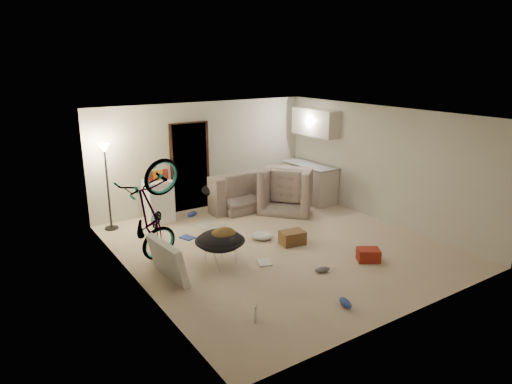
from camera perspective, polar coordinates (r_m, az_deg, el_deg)
floor at (r=8.82m, az=2.71°, el=-6.74°), size 5.50×6.00×0.02m
ceiling at (r=8.18m, az=2.95°, el=9.75°), size 5.50×6.00×0.02m
wall_back at (r=10.92m, az=-6.53°, el=4.61°), size 5.50×0.02×2.50m
wall_front at (r=6.35m, az=19.06°, el=-4.77°), size 5.50×0.02×2.50m
wall_left at (r=7.20m, az=-15.24°, el=-1.98°), size 0.02×6.00×2.50m
wall_right at (r=10.24m, az=15.44°, el=3.34°), size 0.02×6.00×2.50m
doorway at (r=10.76m, az=-8.29°, el=3.12°), size 0.85×0.10×2.04m
door_trim at (r=10.74m, az=-8.22°, el=3.09°), size 0.97×0.04×2.10m
floor_lamp at (r=9.75m, az=-18.24°, el=2.82°), size 0.28×0.28×1.81m
kitchen_counter at (r=11.59m, az=6.68°, el=1.17°), size 0.60×1.50×0.88m
counter_top at (r=11.48m, az=6.75°, el=3.38°), size 0.64×1.54×0.04m
kitchen_uppers at (r=11.38m, az=7.44°, el=8.62°), size 0.38×1.40×0.65m
sofa at (r=11.09m, az=-0.98°, el=-0.01°), size 2.27×0.91×0.66m
armchair at (r=10.87m, az=4.19°, el=-0.08°), size 1.56×1.57×0.77m
bicycle at (r=8.02m, az=-12.83°, el=-5.60°), size 2.03×1.14×1.11m
book_asset at (r=6.41m, az=-0.13°, el=-16.04°), size 0.30×0.30×0.02m
mini_fridge at (r=10.17m, az=-12.08°, el=-1.09°), size 0.57×0.57×0.93m
snack_box_0 at (r=9.97m, az=-13.16°, el=1.69°), size 0.10×0.07×0.30m
snack_box_1 at (r=10.01m, az=-12.52°, el=1.79°), size 0.11×0.08×0.30m
snack_box_2 at (r=10.05m, az=-11.88°, el=1.88°), size 0.11×0.08×0.30m
snack_box_3 at (r=10.10m, az=-11.25°, el=1.98°), size 0.10×0.07×0.30m
saucer_chair at (r=7.92m, az=-4.51°, el=-6.61°), size 0.86×0.86×0.61m
hoodie at (r=7.84m, az=-4.12°, el=-5.32°), size 0.57×0.52×0.22m
sofa_drape at (r=10.58m, az=-5.34°, el=0.30°), size 0.59×0.50×0.28m
tv_box at (r=7.54m, az=-11.00°, el=-8.39°), size 0.34×1.01×0.67m
drink_case_a at (r=8.86m, az=4.57°, el=-5.70°), size 0.50×0.39×0.26m
drink_case_b at (r=8.37m, az=13.87°, el=-7.64°), size 0.48×0.45×0.22m
juicer at (r=9.13m, az=5.10°, el=-5.25°), size 0.17×0.17×0.24m
newspaper at (r=9.90m, az=-5.93°, el=-4.11°), size 0.64×0.73×0.01m
book_blue at (r=9.24m, az=-8.57°, el=-5.66°), size 0.29×0.33×0.03m
book_white at (r=8.08m, az=1.05°, el=-8.80°), size 0.31×0.35×0.03m
shoe_0 at (r=10.48m, az=-7.98°, el=-2.72°), size 0.32×0.23×0.11m
shoe_1 at (r=9.41m, az=-3.49°, el=-4.84°), size 0.28×0.29×0.11m
shoe_2 at (r=6.89m, az=11.12°, el=-13.44°), size 0.19×0.31×0.11m
shoe_3 at (r=7.81m, az=8.28°, el=-9.58°), size 0.29×0.19×0.10m
clothes_lump_b at (r=10.74m, az=-1.22°, el=-1.96°), size 0.64×0.60×0.15m
clothes_lump_c at (r=9.09m, az=0.73°, el=-5.49°), size 0.57×0.58×0.14m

